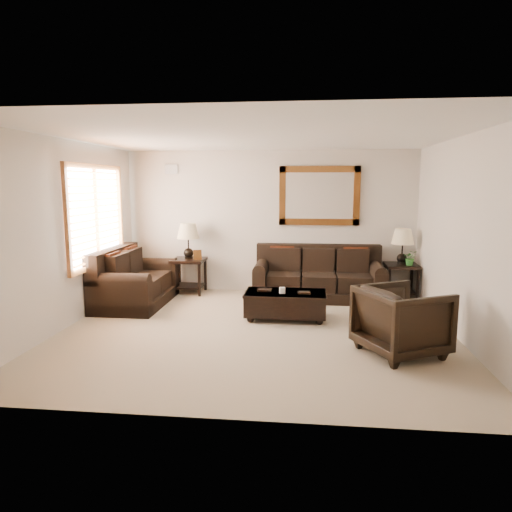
# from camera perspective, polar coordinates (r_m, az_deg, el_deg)

# --- Properties ---
(room) EXTENTS (5.51, 5.01, 2.71)m
(room) POSITION_cam_1_polar(r_m,az_deg,el_deg) (6.29, -0.06, 2.47)
(room) COLOR gray
(room) RESTS_ON ground
(window) EXTENTS (0.07, 1.96, 1.66)m
(window) POSITION_cam_1_polar(r_m,az_deg,el_deg) (7.89, -19.28, 4.74)
(window) COLOR white
(window) RESTS_ON room
(mirror) EXTENTS (1.50, 0.06, 1.10)m
(mirror) POSITION_cam_1_polar(r_m,az_deg,el_deg) (8.68, 7.92, 7.47)
(mirror) COLOR #4B240F
(mirror) RESTS_ON room
(air_vent) EXTENTS (0.25, 0.02, 0.18)m
(air_vent) POSITION_cam_1_polar(r_m,az_deg,el_deg) (9.07, -10.55, 10.62)
(air_vent) COLOR #999999
(air_vent) RESTS_ON room
(sofa) EXTENTS (2.32, 1.00, 0.95)m
(sofa) POSITION_cam_1_polar(r_m,az_deg,el_deg) (8.43, 7.78, -2.89)
(sofa) COLOR black
(sofa) RESTS_ON room
(loveseat) EXTENTS (1.03, 1.74, 0.98)m
(loveseat) POSITION_cam_1_polar(r_m,az_deg,el_deg) (8.19, -15.16, -3.35)
(loveseat) COLOR black
(loveseat) RESTS_ON room
(end_table_left) EXTENTS (0.61, 0.61, 1.34)m
(end_table_left) POSITION_cam_1_polar(r_m,az_deg,el_deg) (8.73, -8.44, 1.02)
(end_table_left) COLOR black
(end_table_left) RESTS_ON room
(end_table_right) EXTENTS (0.58, 0.58, 1.27)m
(end_table_right) POSITION_cam_1_polar(r_m,az_deg,el_deg) (8.65, 17.79, 0.34)
(end_table_right) COLOR black
(end_table_right) RESTS_ON room
(coffee_table) EXTENTS (1.25, 0.69, 0.53)m
(coffee_table) POSITION_cam_1_polar(r_m,az_deg,el_deg) (7.08, 3.70, -5.77)
(coffee_table) COLOR black
(coffee_table) RESTS_ON room
(armchair) EXTENTS (1.16, 1.18, 0.92)m
(armchair) POSITION_cam_1_polar(r_m,az_deg,el_deg) (5.85, 17.78, -7.33)
(armchair) COLOR black
(armchair) RESTS_ON floor
(potted_plant) EXTENTS (0.27, 0.30, 0.21)m
(potted_plant) POSITION_cam_1_polar(r_m,az_deg,el_deg) (8.59, 18.72, -0.41)
(potted_plant) COLOR #235B1F
(potted_plant) RESTS_ON end_table_right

